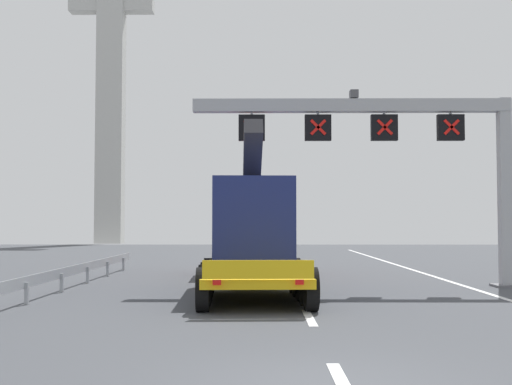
# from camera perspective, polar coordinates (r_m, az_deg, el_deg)

# --- Properties ---
(lane_markings) EXTENTS (0.20, 70.74, 0.01)m
(lane_markings) POSITION_cam_1_polar(r_m,az_deg,el_deg) (36.88, 2.21, -6.09)
(lane_markings) COLOR silver
(lane_markings) RESTS_ON ground
(edge_line_right) EXTENTS (0.20, 63.00, 0.01)m
(edge_line_right) POSITION_cam_1_polar(r_m,az_deg,el_deg) (22.01, 19.40, -8.28)
(edge_line_right) COLOR silver
(edge_line_right) RESTS_ON ground
(overhead_lane_gantry) EXTENTS (11.29, 0.90, 6.83)m
(overhead_lane_gantry) POSITION_cam_1_polar(r_m,az_deg,el_deg) (23.06, 11.97, 5.01)
(overhead_lane_gantry) COLOR #9EA0A5
(overhead_lane_gantry) RESTS_ON ground
(heavy_haul_truck_yellow) EXTENTS (3.55, 14.15, 5.30)m
(heavy_haul_truck_yellow) POSITION_cam_1_polar(r_m,az_deg,el_deg) (23.55, -0.57, -3.21)
(heavy_haul_truck_yellow) COLOR yellow
(heavy_haul_truck_yellow) RESTS_ON ground
(guardrail_left) EXTENTS (0.13, 24.44, 0.76)m
(guardrail_left) POSITION_cam_1_polar(r_m,az_deg,el_deg) (20.06, -18.22, -7.27)
(guardrail_left) COLOR #999EA3
(guardrail_left) RESTS_ON ground
(bridge_pylon_distant) EXTENTS (9.00, 2.00, 41.13)m
(bridge_pylon_distant) POSITION_cam_1_polar(r_m,az_deg,el_deg) (72.62, -12.66, 12.37)
(bridge_pylon_distant) COLOR #B7B7B2
(bridge_pylon_distant) RESTS_ON ground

